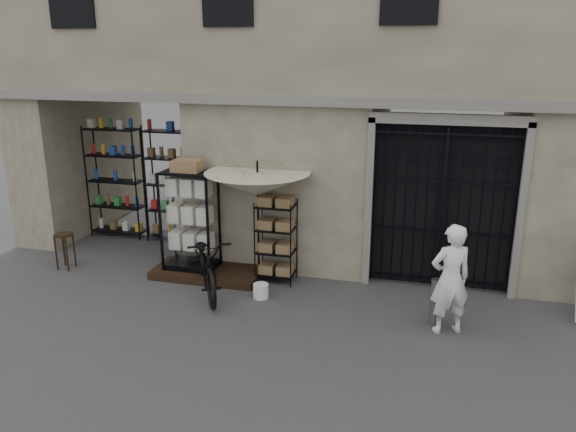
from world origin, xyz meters
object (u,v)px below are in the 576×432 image
(bicycle, at_px, (207,292))
(steel_bollard, at_px, (434,302))
(white_bucket, at_px, (261,291))
(wire_rack, at_px, (276,242))
(shopkeeper, at_px, (446,331))
(display_cabinet, at_px, (190,225))
(market_umbrella, at_px, (257,178))
(wooden_stool, at_px, (65,250))

(bicycle, bearing_deg, steel_bollard, -34.48)
(white_bucket, xyz_separation_m, bicycle, (-0.99, -0.01, -0.13))
(bicycle, xyz_separation_m, steel_bollard, (3.85, -0.23, 0.38))
(wire_rack, xyz_separation_m, shopkeeper, (3.01, -1.21, -0.74))
(display_cabinet, distance_m, steel_bollard, 4.55)
(wire_rack, relative_size, market_umbrella, 0.57)
(wooden_stool, distance_m, steel_bollard, 6.94)
(white_bucket, relative_size, shopkeeper, 0.15)
(wire_rack, xyz_separation_m, market_umbrella, (-0.33, -0.01, 1.18))
(display_cabinet, bearing_deg, white_bucket, -6.36)
(market_umbrella, xyz_separation_m, white_bucket, (0.28, -0.78, -1.80))
(wooden_stool, xyz_separation_m, shopkeeper, (7.12, -0.76, -0.37))
(display_cabinet, xyz_separation_m, bicycle, (0.57, -0.66, -0.98))
(wire_rack, height_order, white_bucket, wire_rack)
(steel_bollard, bearing_deg, market_umbrella, 162.04)
(wire_rack, bearing_deg, wooden_stool, -149.37)
(display_cabinet, xyz_separation_m, market_umbrella, (1.28, 0.13, 0.94))
(display_cabinet, distance_m, shopkeeper, 4.84)
(shopkeeper, bearing_deg, display_cabinet, -38.11)
(bicycle, relative_size, steel_bollard, 2.72)
(white_bucket, bearing_deg, display_cabinet, 157.20)
(market_umbrella, distance_m, white_bucket, 1.98)
(market_umbrella, relative_size, shopkeeper, 1.57)
(wire_rack, distance_m, wooden_stool, 4.15)
(market_umbrella, distance_m, steel_bollard, 3.65)
(display_cabinet, height_order, steel_bollard, display_cabinet)
(wooden_stool, bearing_deg, steel_bollard, -4.76)
(display_cabinet, bearing_deg, wire_rack, 21.15)
(wooden_stool, height_order, shopkeeper, wooden_stool)
(wire_rack, height_order, bicycle, wire_rack)
(wooden_stool, relative_size, steel_bollard, 0.94)
(wooden_stool, bearing_deg, bicycle, -6.45)
(display_cabinet, bearing_deg, market_umbrella, 22.07)
(market_umbrella, relative_size, bicycle, 1.30)
(market_umbrella, xyz_separation_m, bicycle, (-0.71, -0.79, -1.92))
(steel_bollard, bearing_deg, display_cabinet, 168.57)
(display_cabinet, distance_m, white_bucket, 1.89)
(white_bucket, relative_size, steel_bollard, 0.35)
(bicycle, distance_m, shopkeeper, 4.07)
(shopkeeper, bearing_deg, bicycle, -30.80)
(wooden_stool, relative_size, shopkeeper, 0.41)
(market_umbrella, distance_m, wooden_stool, 4.11)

